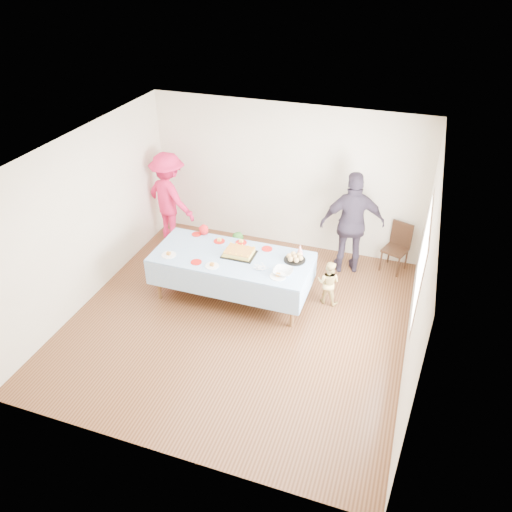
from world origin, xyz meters
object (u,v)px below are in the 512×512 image
Objects in this scene: dining_chair at (398,244)px; party_table at (232,259)px; adult_left at (169,198)px; birthday_cake at (239,253)px.

party_table is at bearing -125.05° from dining_chair.
adult_left reaches higher than party_table.
birthday_cake is 2.88m from dining_chair.
dining_chair reaches higher than birthday_cake.
adult_left is (-4.23, -0.33, 0.39)m from dining_chair.
dining_chair is 4.26m from adult_left.
dining_chair is at bearing -154.50° from adult_left.
dining_chair is 0.50× the size of adult_left.
adult_left is at bearing 142.18° from party_table.
birthday_cake is at bearing -125.20° from dining_chair.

